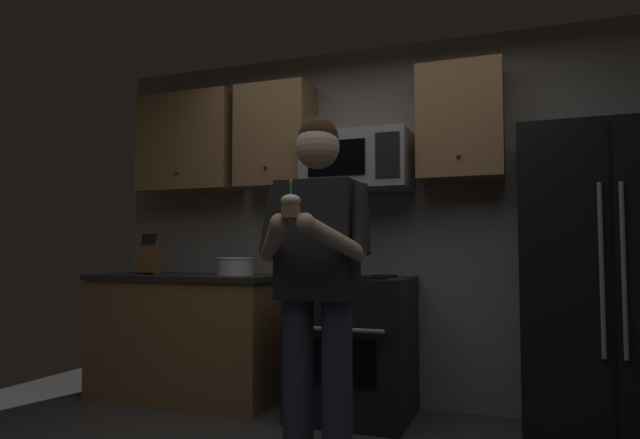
{
  "coord_description": "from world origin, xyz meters",
  "views": [
    {
      "loc": [
        0.91,
        -2.21,
        1.09
      ],
      "look_at": [
        -0.01,
        0.34,
        1.25
      ],
      "focal_mm": 31.07,
      "sensor_mm": 36.0,
      "label": 1
    }
  ],
  "objects_px": {
    "oven_range": "(353,346)",
    "bowl_large_white": "(236,266)",
    "microwave": "(357,162)",
    "refrigerator": "(603,285)",
    "person": "(317,272)",
    "cupcake": "(290,206)",
    "knife_block": "(150,259)"
  },
  "relations": [
    {
      "from": "oven_range",
      "to": "person",
      "type": "distance_m",
      "value": 1.17
    },
    {
      "from": "oven_range",
      "to": "person",
      "type": "relative_size",
      "value": 0.53
    },
    {
      "from": "oven_range",
      "to": "person",
      "type": "height_order",
      "value": "person"
    },
    {
      "from": "oven_range",
      "to": "bowl_large_white",
      "type": "bearing_deg",
      "value": 178.36
    },
    {
      "from": "knife_block",
      "to": "person",
      "type": "height_order",
      "value": "person"
    },
    {
      "from": "knife_block",
      "to": "person",
      "type": "distance_m",
      "value": 2.0
    },
    {
      "from": "refrigerator",
      "to": "cupcake",
      "type": "distance_m",
      "value": 1.95
    },
    {
      "from": "person",
      "to": "cupcake",
      "type": "xyz_separation_m",
      "value": [
        -0.0,
        -0.33,
        0.3
      ]
    },
    {
      "from": "refrigerator",
      "to": "person",
      "type": "relative_size",
      "value": 1.02
    },
    {
      "from": "refrigerator",
      "to": "bowl_large_white",
      "type": "relative_size",
      "value": 6.41
    },
    {
      "from": "person",
      "to": "cupcake",
      "type": "distance_m",
      "value": 0.44
    },
    {
      "from": "microwave",
      "to": "bowl_large_white",
      "type": "xyz_separation_m",
      "value": [
        -0.9,
        -0.09,
        -0.73
      ]
    },
    {
      "from": "oven_range",
      "to": "microwave",
      "type": "height_order",
      "value": "microwave"
    },
    {
      "from": "microwave",
      "to": "cupcake",
      "type": "distance_m",
      "value": 1.55
    },
    {
      "from": "microwave",
      "to": "knife_block",
      "type": "xyz_separation_m",
      "value": [
        -1.61,
        -0.15,
        -0.68
      ]
    },
    {
      "from": "oven_range",
      "to": "bowl_large_white",
      "type": "distance_m",
      "value": 1.05
    },
    {
      "from": "bowl_large_white",
      "to": "person",
      "type": "distance_m",
      "value": 1.47
    },
    {
      "from": "microwave",
      "to": "knife_block",
      "type": "bearing_deg",
      "value": -174.72
    },
    {
      "from": "microwave",
      "to": "bowl_large_white",
      "type": "relative_size",
      "value": 2.64
    },
    {
      "from": "refrigerator",
      "to": "cupcake",
      "type": "bearing_deg",
      "value": -136.13
    },
    {
      "from": "oven_range",
      "to": "person",
      "type": "xyz_separation_m",
      "value": [
        0.12,
        -1.03,
        0.53
      ]
    },
    {
      "from": "microwave",
      "to": "knife_block",
      "type": "height_order",
      "value": "microwave"
    },
    {
      "from": "microwave",
      "to": "bowl_large_white",
      "type": "bearing_deg",
      "value": -174.09
    },
    {
      "from": "person",
      "to": "bowl_large_white",
      "type": "bearing_deg",
      "value": 134.08
    },
    {
      "from": "person",
      "to": "refrigerator",
      "type": "bearing_deg",
      "value": 35.84
    },
    {
      "from": "oven_range",
      "to": "cupcake",
      "type": "relative_size",
      "value": 5.36
    },
    {
      "from": "knife_block",
      "to": "cupcake",
      "type": "distance_m",
      "value": 2.2
    },
    {
      "from": "knife_block",
      "to": "bowl_large_white",
      "type": "xyz_separation_m",
      "value": [
        0.71,
        0.06,
        -0.05
      ]
    },
    {
      "from": "bowl_large_white",
      "to": "cupcake",
      "type": "relative_size",
      "value": 1.61
    },
    {
      "from": "bowl_large_white",
      "to": "microwave",
      "type": "bearing_deg",
      "value": 5.91
    },
    {
      "from": "knife_block",
      "to": "bowl_large_white",
      "type": "bearing_deg",
      "value": 4.47
    },
    {
      "from": "cupcake",
      "to": "oven_range",
      "type": "bearing_deg",
      "value": 95.17
    }
  ]
}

